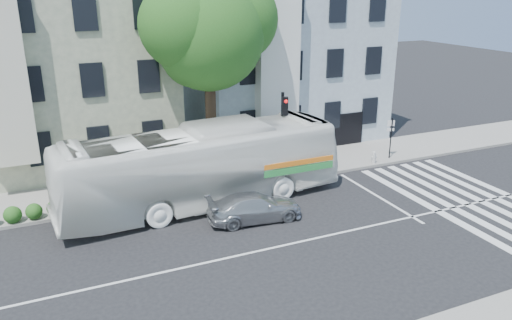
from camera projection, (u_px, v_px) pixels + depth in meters
ground at (283, 246)px, 19.87m from camera, size 120.00×120.00×0.00m
sidewalk_far at (216, 177)px, 26.75m from camera, size 80.00×4.00×0.15m
building_left at (56, 66)px, 28.33m from camera, size 12.00×10.00×11.00m
building_right at (277, 53)px, 33.67m from camera, size 12.00×10.00×11.00m
street_tree at (208, 27)px, 24.84m from camera, size 7.30×5.90×11.10m
bus at (202, 166)px, 23.12m from camera, size 4.22×13.67×3.75m
sedan at (255, 207)px, 21.88m from camera, size 2.08×4.33×1.22m
hedge at (95, 202)px, 22.69m from camera, size 8.39×3.19×0.70m
traffic_signal at (283, 125)px, 25.64m from camera, size 0.48×0.55×4.71m
fire_hydrant at (374, 157)px, 28.56m from camera, size 0.40×0.24×0.72m
far_sign_pole at (391, 133)px, 29.06m from camera, size 0.43×0.22×2.44m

